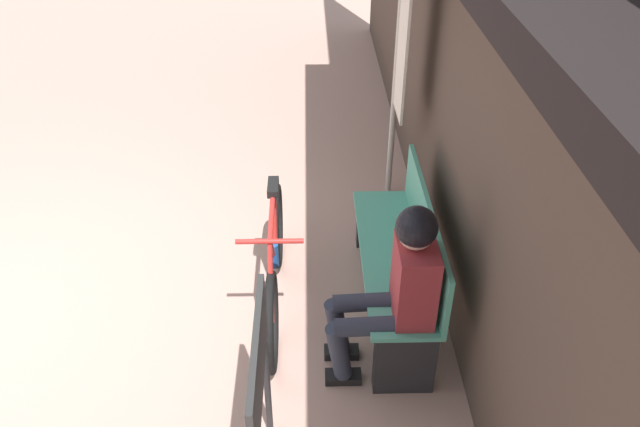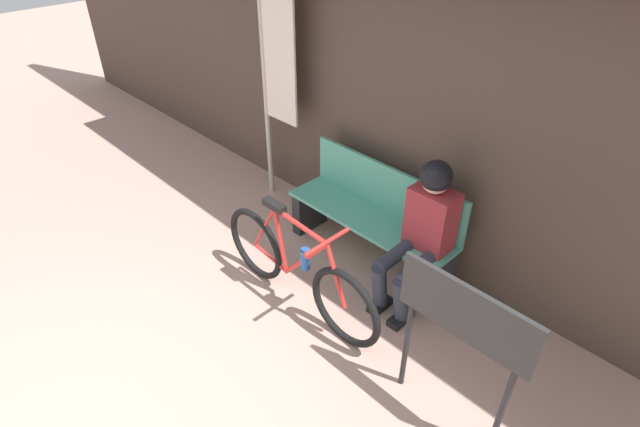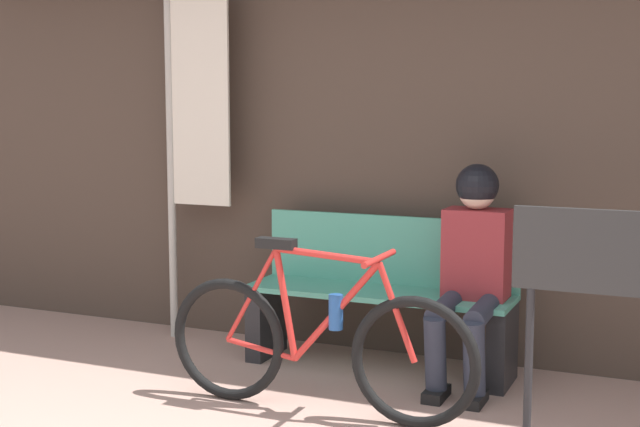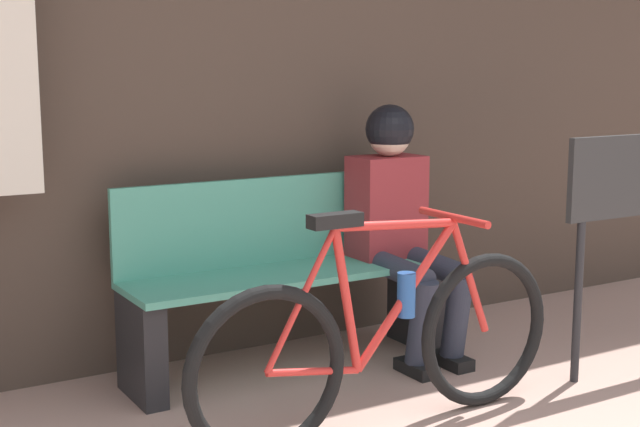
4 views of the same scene
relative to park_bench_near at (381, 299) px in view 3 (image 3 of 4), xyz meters
The scene contains 6 objects.
storefront_wall 1.32m from the park_bench_near, 70.42° to the left, with size 12.00×0.56×3.20m.
park_bench_near is the anchor object (origin of this frame).
bicycle 0.83m from the park_bench_near, 92.22° to the right, with size 1.62×0.40×0.85m.
person_seated 0.63m from the park_bench_near, 11.51° to the right, with size 0.34×0.61×1.19m.
banner_pole 1.64m from the park_bench_near, behind, with size 0.45×0.05×2.20m.
signboard 1.60m from the park_bench_near, 32.35° to the right, with size 0.81×0.04×1.07m.
Camera 3 is at (1.54, -2.12, 1.53)m, focal length 50.00 mm.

